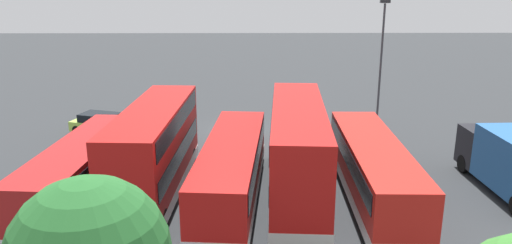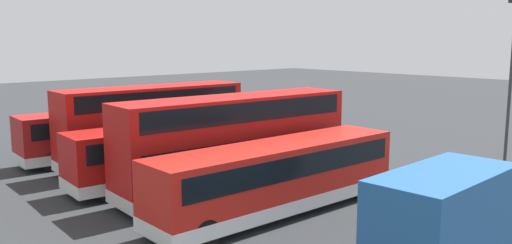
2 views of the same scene
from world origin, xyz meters
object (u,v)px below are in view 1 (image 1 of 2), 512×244
Objects in this scene: bus_double_decker_second at (298,148)px; bus_double_decker_fourth at (155,149)px; bus_single_deck_near_end at (373,169)px; car_hatchback_silver at (102,124)px; bus_single_deck_third at (232,168)px; bus_single_deck_fifth at (82,170)px; lamp_post_tall at (381,54)px.

bus_double_decker_fourth is (7.12, 0.09, -0.00)m from bus_double_decker_second.
car_hatchback_silver is (16.62, -11.22, -0.92)m from bus_single_deck_near_end.
bus_double_decker_second and bus_double_decker_fourth have the same top height.
bus_single_deck_fifth is (7.28, 0.21, -0.00)m from bus_single_deck_third.
lamp_post_tall is at bearing -105.08° from bus_single_deck_near_end.
lamp_post_tall reaches higher than bus_single_deck_near_end.
bus_double_decker_fourth is at bearing 119.12° from car_hatchback_silver.
bus_single_deck_third is at bearing 51.43° from lamp_post_tall.
bus_double_decker_second is 3.45m from bus_single_deck_third.
bus_double_decker_fourth is 2.24× the size of car_hatchback_silver.
bus_single_deck_near_end reaches higher than car_hatchback_silver.
car_hatchback_silver is at bearing -48.83° from bus_single_deck_third.
lamp_post_tall reaches higher than bus_double_decker_second.
car_hatchback_silver is (5.86, -10.52, -1.75)m from bus_double_decker_fourth.
bus_single_deck_near_end and bus_single_deck_third have the same top height.
bus_single_deck_third reaches higher than car_hatchback_silver.
lamp_post_tall is (-3.60, -13.37, 3.69)m from bus_single_deck_near_end.
bus_single_deck_fifth is 1.20× the size of lamp_post_tall.
bus_double_decker_second is 2.48× the size of car_hatchback_silver.
bus_double_decker_second is 1.10× the size of bus_double_decker_fourth.
bus_double_decker_fourth is 1.17× the size of lamp_post_tall.
bus_double_decker_second reaches higher than car_hatchback_silver.
bus_double_decker_fourth is 0.98× the size of bus_single_deck_fifth.
bus_double_decker_fourth is (3.83, -0.55, 0.82)m from bus_single_deck_third.
bus_single_deck_third is 2.49× the size of car_hatchback_silver.
bus_single_deck_fifth is 11.57m from car_hatchback_silver.
bus_single_deck_near_end is 20.08m from car_hatchback_silver.
lamp_post_tall is (-20.23, -2.16, 4.61)m from car_hatchback_silver.
bus_single_deck_near_end is 0.99× the size of bus_single_deck_third.
bus_single_deck_near_end and bus_single_deck_fifth have the same top height.
bus_double_decker_second reaches higher than bus_single_deck_fifth.
bus_single_deck_fifth is at bearing 4.64° from bus_double_decker_second.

